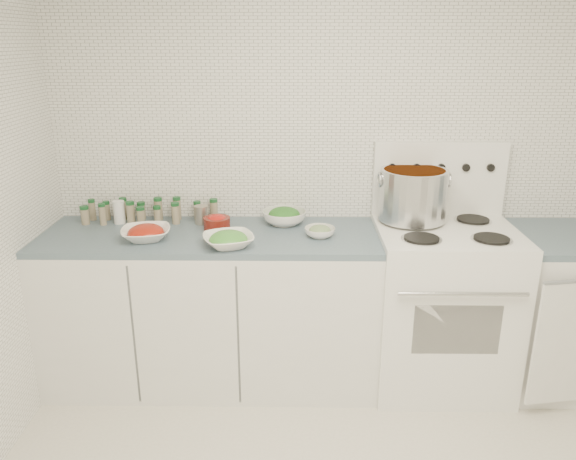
{
  "coord_description": "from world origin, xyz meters",
  "views": [
    {
      "loc": [
        -0.36,
        -1.71,
        1.92
      ],
      "look_at": [
        -0.39,
        1.14,
        0.94
      ],
      "focal_mm": 35.0,
      "sensor_mm": 36.0,
      "label": 1
    }
  ],
  "objects_px": {
    "stock_pot": "(413,193)",
    "bowl_snowpea": "(228,240)",
    "bowl_tomato": "(146,233)",
    "stove": "(441,301)"
  },
  "relations": [
    {
      "from": "stock_pot",
      "to": "bowl_snowpea",
      "type": "height_order",
      "value": "stock_pot"
    },
    {
      "from": "stock_pot",
      "to": "bowl_tomato",
      "type": "distance_m",
      "value": 1.48
    },
    {
      "from": "stove",
      "to": "bowl_tomato",
      "type": "height_order",
      "value": "stove"
    },
    {
      "from": "stock_pot",
      "to": "bowl_tomato",
      "type": "relative_size",
      "value": 1.31
    },
    {
      "from": "bowl_snowpea",
      "to": "stove",
      "type": "bearing_deg",
      "value": 9.41
    },
    {
      "from": "stove",
      "to": "stock_pot",
      "type": "height_order",
      "value": "stove"
    },
    {
      "from": "stock_pot",
      "to": "bowl_tomato",
      "type": "xyz_separation_m",
      "value": [
        -1.45,
        -0.23,
        -0.16
      ]
    },
    {
      "from": "stove",
      "to": "bowl_tomato",
      "type": "bearing_deg",
      "value": -176.7
    },
    {
      "from": "stove",
      "to": "bowl_snowpea",
      "type": "relative_size",
      "value": 4.17
    },
    {
      "from": "stove",
      "to": "stock_pot",
      "type": "bearing_deg",
      "value": 142.29
    }
  ]
}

